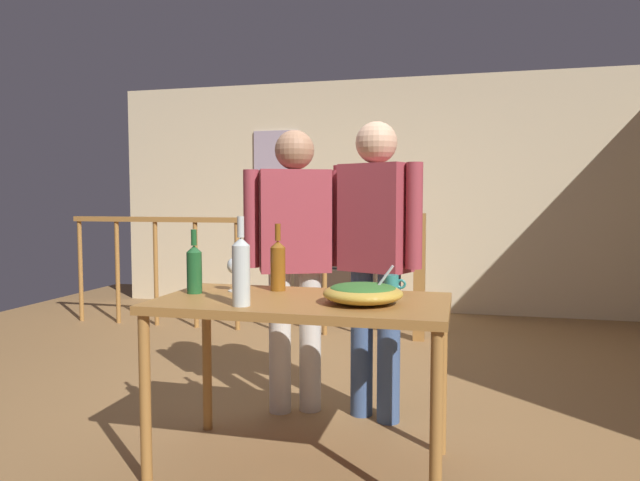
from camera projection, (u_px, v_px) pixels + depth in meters
ground_plane at (307, 394)px, 3.71m from camera, size 8.15×8.15×0.00m
back_wall at (376, 196)px, 6.55m from camera, size 6.27×0.10×2.62m
framed_picture at (276, 158)px, 6.75m from camera, size 0.54×0.03×0.64m
stair_railing at (284, 260)px, 5.41m from camera, size 3.57×0.10×1.14m
tv_console at (338, 291)px, 6.37m from camera, size 0.90×0.40×0.50m
flat_screen_tv at (338, 247)px, 6.31m from camera, size 0.57×0.12×0.41m
serving_table at (302, 318)px, 2.65m from camera, size 1.34×0.71×0.80m
salad_bowl at (363, 292)px, 2.52m from camera, size 0.35×0.35×0.18m
wine_glass at (235, 267)px, 2.85m from camera, size 0.08×0.08×0.17m
wine_bottle_amber at (278, 264)px, 2.88m from camera, size 0.08×0.08×0.34m
wine_bottle_clear at (241, 270)px, 2.46m from camera, size 0.08×0.08×0.39m
wine_bottle_green at (194, 268)px, 2.79m from camera, size 0.07×0.07×0.31m
mug_teal at (392, 285)px, 2.76m from camera, size 0.11×0.07×0.09m
person_standing_left at (295, 246)px, 3.36m from camera, size 0.55×0.36×1.66m
person_standing_right at (376, 245)px, 3.24m from camera, size 0.53×0.35×1.69m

